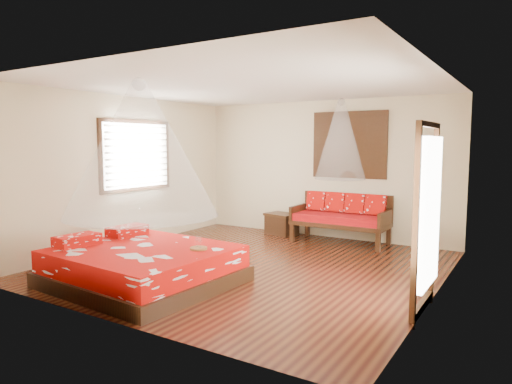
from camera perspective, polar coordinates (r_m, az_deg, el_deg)
room at (r=7.08m, az=-0.55°, el=1.84°), size 5.54×5.54×2.84m
bed at (r=6.54m, az=-14.00°, el=-8.88°), size 2.39×2.19×0.65m
daybed at (r=9.06m, az=10.66°, el=-2.95°), size 1.83×0.81×0.96m
storage_chest at (r=9.73m, az=3.23°, el=-3.98°), size 0.74×0.61×0.45m
shutter_panel at (r=9.26m, az=11.58°, el=5.79°), size 1.52×0.06×1.32m
window_left at (r=8.96m, az=-14.70°, el=4.44°), size 0.10×1.74×1.34m
glazed_door at (r=5.54m, az=20.37°, el=-3.15°), size 0.08×1.02×2.16m
wine_tray at (r=6.23m, az=-7.20°, el=-6.70°), size 0.23×0.23×0.19m
mosquito_net_main at (r=6.31m, az=-14.23°, el=5.24°), size 2.06×2.06×1.80m
mosquito_net_daybed at (r=8.82m, az=10.53°, el=6.46°), size 0.96×0.96×1.50m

